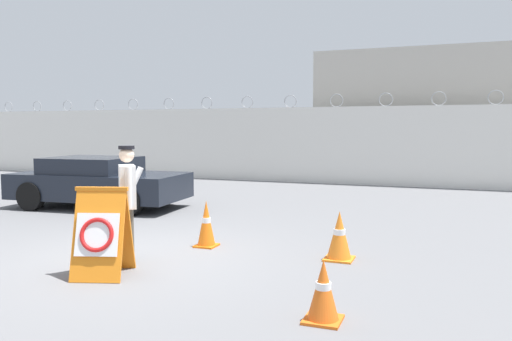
% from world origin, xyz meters
% --- Properties ---
extents(ground_plane, '(90.00, 90.00, 0.00)m').
position_xyz_m(ground_plane, '(0.00, 0.00, 0.00)').
color(ground_plane, slate).
extents(perimeter_wall, '(36.00, 0.30, 3.15)m').
position_xyz_m(perimeter_wall, '(-0.00, 11.15, 1.35)').
color(perimeter_wall, silver).
rests_on(perimeter_wall, ground_plane).
extents(building_block, '(7.09, 7.48, 4.79)m').
position_xyz_m(building_block, '(3.30, 15.84, 2.39)').
color(building_block, '#B2ADA3').
rests_on(building_block, ground_plane).
extents(barricade_sign, '(0.86, 0.90, 1.20)m').
position_xyz_m(barricade_sign, '(0.21, -0.87, 0.59)').
color(barricade_sign, orange).
rests_on(barricade_sign, ground_plane).
extents(security_guard, '(0.46, 0.65, 1.71)m').
position_xyz_m(security_guard, '(0.13, -0.15, 0.95)').
color(security_guard, '#514C42').
rests_on(security_guard, ground_plane).
extents(traffic_cone_near, '(0.43, 0.43, 0.73)m').
position_xyz_m(traffic_cone_near, '(3.00, 1.07, 0.36)').
color(traffic_cone_near, orange).
rests_on(traffic_cone_near, ground_plane).
extents(traffic_cone_mid, '(0.38, 0.38, 0.64)m').
position_xyz_m(traffic_cone_mid, '(3.32, -1.35, 0.32)').
color(traffic_cone_mid, orange).
rests_on(traffic_cone_mid, ground_plane).
extents(traffic_cone_far, '(0.35, 0.35, 0.77)m').
position_xyz_m(traffic_cone_far, '(0.77, 1.12, 0.38)').
color(traffic_cone_far, orange).
rests_on(traffic_cone_far, ground_plane).
extents(parked_car_front_coupe, '(4.34, 2.22, 1.25)m').
position_xyz_m(parked_car_front_coupe, '(-3.56, 3.84, 0.64)').
color(parked_car_front_coupe, black).
rests_on(parked_car_front_coupe, ground_plane).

